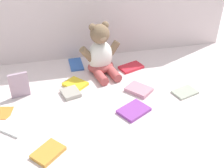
% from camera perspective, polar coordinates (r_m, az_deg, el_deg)
% --- Properties ---
extents(ground_plane, '(3.20, 3.20, 0.00)m').
position_cam_1_polar(ground_plane, '(1.48, -0.84, -1.13)').
color(ground_plane, silver).
extents(teddy_bear, '(0.24, 0.23, 0.28)m').
position_cam_1_polar(teddy_bear, '(1.58, -2.22, 5.71)').
color(teddy_bear, white).
rests_on(teddy_bear, ground_plane).
extents(book_case_0, '(0.14, 0.14, 0.02)m').
position_cam_1_polar(book_case_0, '(1.17, -12.35, -12.93)').
color(book_case_0, gold).
rests_on(book_case_0, ground_plane).
extents(book_case_1, '(0.11, 0.11, 0.01)m').
position_cam_1_polar(book_case_1, '(1.42, -20.80, -5.28)').
color(book_case_1, orange).
rests_on(book_case_1, ground_plane).
extents(book_case_2, '(0.08, 0.14, 0.01)m').
position_cam_1_polar(book_case_2, '(1.70, -7.04, 3.83)').
color(book_case_2, '#315EB4').
rests_on(book_case_2, ground_plane).
extents(book_case_3, '(0.14, 0.14, 0.02)m').
position_cam_1_polar(book_case_3, '(1.52, -7.16, -0.03)').
color(book_case_3, yellow).
rests_on(book_case_3, ground_plane).
extents(book_case_4, '(0.15, 0.15, 0.02)m').
position_cam_1_polar(book_case_4, '(1.47, 5.26, -1.10)').
color(book_case_4, '#BF8193').
rests_on(book_case_4, ground_plane).
extents(book_case_5, '(0.15, 0.12, 0.01)m').
position_cam_1_polar(book_case_5, '(1.66, 3.74, 3.29)').
color(book_case_5, red).
rests_on(book_case_5, ground_plane).
extents(book_case_6, '(0.17, 0.15, 0.02)m').
position_cam_1_polar(book_case_6, '(1.34, 4.28, -5.18)').
color(book_case_6, purple).
rests_on(book_case_6, ground_plane).
extents(book_case_7, '(0.15, 0.14, 0.01)m').
position_cam_1_polar(book_case_7, '(1.32, -18.61, -7.94)').
color(book_case_7, white).
rests_on(book_case_7, ground_plane).
extents(book_case_8, '(0.14, 0.11, 0.01)m').
position_cam_1_polar(book_case_8, '(1.50, 14.04, -1.56)').
color(book_case_8, '#A0A794').
rests_on(book_case_8, ground_plane).
extents(book_case_9, '(0.10, 0.11, 0.02)m').
position_cam_1_polar(book_case_9, '(1.45, -8.08, -1.83)').
color(book_case_9, '#A39C92').
rests_on(book_case_9, ground_plane).
extents(book_case_10, '(0.09, 0.04, 0.13)m').
position_cam_1_polar(book_case_10, '(1.46, -17.68, -0.22)').
color(book_case_10, '#A88DA0').
rests_on(book_case_10, ground_plane).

